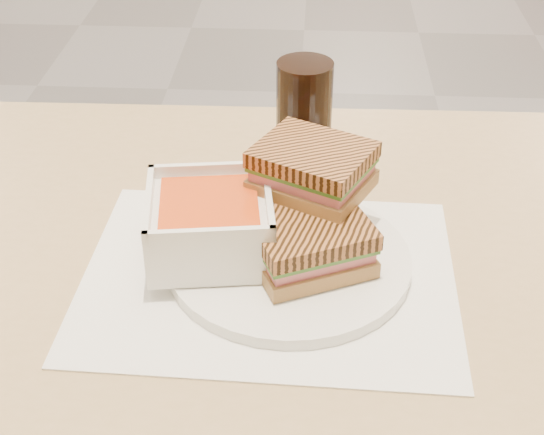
# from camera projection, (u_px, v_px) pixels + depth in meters

# --- Properties ---
(main_table) EXTENTS (1.21, 0.72, 0.75)m
(main_table) POSITION_uv_depth(u_px,v_px,m) (245.00, 325.00, 0.93)
(main_table) COLOR tan
(main_table) RESTS_ON ground
(tray_liner) EXTENTS (0.40, 0.32, 0.00)m
(tray_liner) POSITION_uv_depth(u_px,v_px,m) (269.00, 276.00, 0.83)
(tray_liner) COLOR white
(tray_liner) RESTS_ON main_table
(plate) EXTENTS (0.26, 0.26, 0.01)m
(plate) POSITION_uv_depth(u_px,v_px,m) (289.00, 261.00, 0.83)
(plate) COLOR white
(plate) RESTS_ON tray_liner
(soup_bowl) EXTENTS (0.15, 0.15, 0.07)m
(soup_bowl) POSITION_uv_depth(u_px,v_px,m) (210.00, 225.00, 0.82)
(soup_bowl) COLOR white
(soup_bowl) RESTS_ON plate
(panini_lower) EXTENTS (0.15, 0.14, 0.05)m
(panini_lower) POSITION_uv_depth(u_px,v_px,m) (310.00, 243.00, 0.80)
(panini_lower) COLOR #A07F43
(panini_lower) RESTS_ON plate
(panini_upper) EXTENTS (0.15, 0.14, 0.05)m
(panini_upper) POSITION_uv_depth(u_px,v_px,m) (313.00, 169.00, 0.83)
(panini_upper) COLOR #A07F43
(panini_upper) RESTS_ON panini_lower
(cola_glass) EXTENTS (0.07, 0.07, 0.15)m
(cola_glass) POSITION_uv_depth(u_px,v_px,m) (304.00, 119.00, 0.96)
(cola_glass) COLOR black
(cola_glass) RESTS_ON main_table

